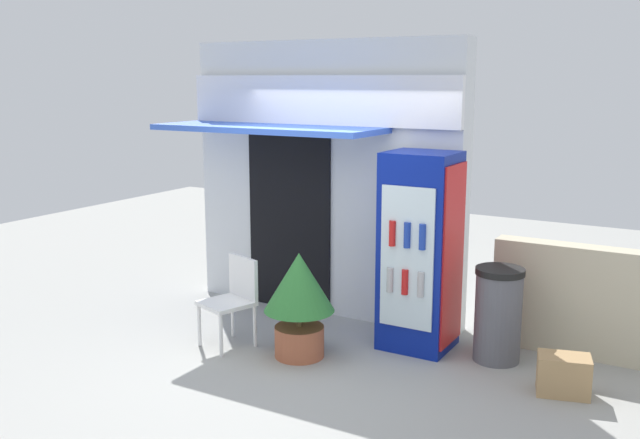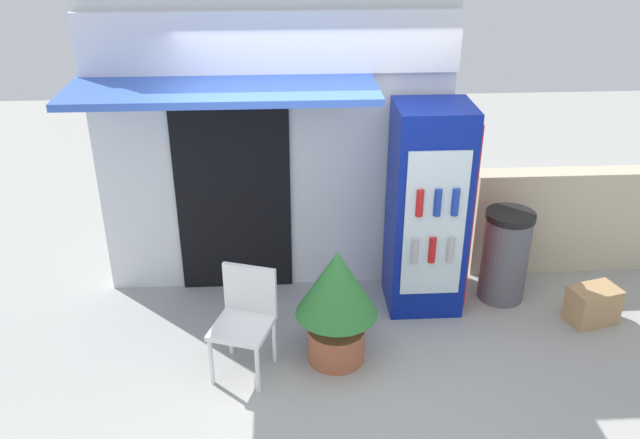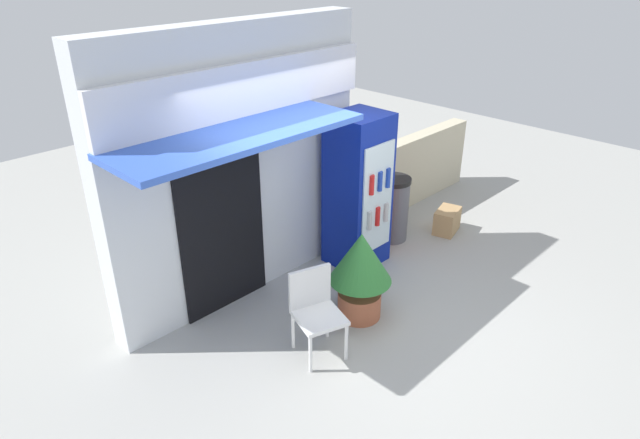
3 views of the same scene
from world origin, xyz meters
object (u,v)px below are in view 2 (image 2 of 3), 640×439
(plastic_chair, at_px, (246,314))
(potted_plant_near_shop, at_px, (337,296))
(drink_cooler, at_px, (428,210))
(trash_bin, at_px, (505,256))
(cardboard_box, at_px, (593,305))

(plastic_chair, relative_size, potted_plant_near_shop, 0.86)
(potted_plant_near_shop, bearing_deg, drink_cooler, 42.54)
(drink_cooler, distance_m, potted_plant_near_shop, 1.24)
(potted_plant_near_shop, bearing_deg, plastic_chair, -175.90)
(plastic_chair, height_order, trash_bin, trash_bin)
(plastic_chair, distance_m, cardboard_box, 3.14)
(plastic_chair, height_order, cardboard_box, plastic_chair)
(drink_cooler, bearing_deg, trash_bin, 3.18)
(drink_cooler, bearing_deg, plastic_chair, -151.91)
(drink_cooler, xyz_separation_m, cardboard_box, (1.48, -0.40, -0.80))
(plastic_chair, bearing_deg, cardboard_box, 8.45)
(drink_cooler, distance_m, cardboard_box, 1.73)
(potted_plant_near_shop, relative_size, trash_bin, 1.13)
(drink_cooler, height_order, trash_bin, drink_cooler)
(trash_bin, bearing_deg, drink_cooler, -176.82)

